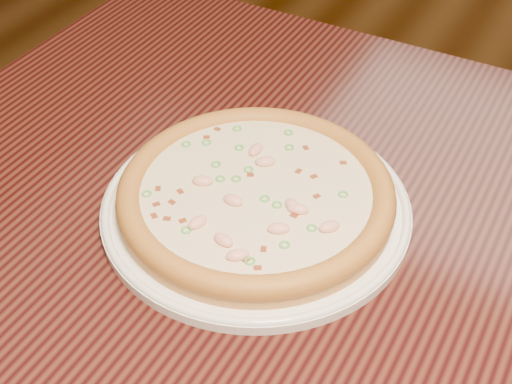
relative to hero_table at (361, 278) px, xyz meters
The scene contains 4 objects.
ground 0.90m from the hero_table, 117.75° to the left, with size 9.00×9.00×0.00m, color black.
hero_table is the anchor object (origin of this frame).
plate 0.17m from the hero_table, 157.38° to the right, with size 0.35×0.35×0.02m.
pizza 0.18m from the hero_table, 157.27° to the right, with size 0.31×0.31×0.03m.
Camera 1 is at (0.46, -1.13, 1.31)m, focal length 50.00 mm.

